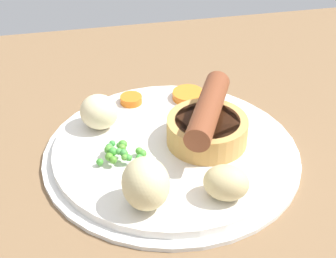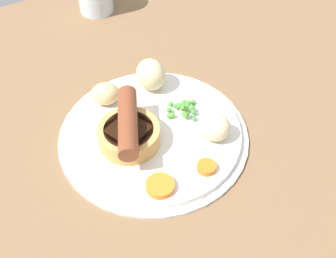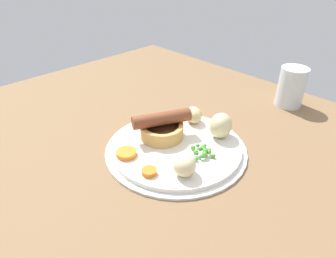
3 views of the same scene
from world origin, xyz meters
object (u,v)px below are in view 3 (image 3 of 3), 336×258
at_px(dinner_plate, 176,148).
at_px(drinking_glass, 291,87).
at_px(potato_chunk_1, 184,165).
at_px(potato_chunk_2, 194,115).
at_px(sausage_pudding, 162,127).
at_px(pea_pile, 201,151).
at_px(carrot_slice_4, 149,172).
at_px(carrot_slice_0, 126,153).
at_px(potato_chunk_0, 221,125).

relative_size(dinner_plate, drinking_glass, 2.84).
bearing_deg(potato_chunk_1, potato_chunk_2, -53.25).
height_order(sausage_pudding, pea_pile, sausage_pudding).
relative_size(sausage_pudding, carrot_slice_4, 4.48).
relative_size(carrot_slice_0, drinking_glass, 0.39).
xyz_separation_m(potato_chunk_0, carrot_slice_4, (0.01, 0.18, -0.02)).
height_order(dinner_plate, carrot_slice_4, carrot_slice_4).
distance_m(potato_chunk_2, carrot_slice_0, 0.18).
xyz_separation_m(potato_chunk_0, potato_chunk_1, (-0.03, 0.14, -0.01)).
relative_size(potato_chunk_1, drinking_glass, 0.44).
bearing_deg(dinner_plate, pea_pile, -169.91).
height_order(potato_chunk_2, carrot_slice_4, potato_chunk_2).
relative_size(potato_chunk_2, carrot_slice_0, 1.15).
height_order(sausage_pudding, drinking_glass, drinking_glass).
relative_size(sausage_pudding, pea_pile, 2.20).
height_order(potato_chunk_0, potato_chunk_2, potato_chunk_0).
distance_m(sausage_pudding, potato_chunk_1, 0.12).
bearing_deg(drinking_glass, potato_chunk_2, 69.56).
bearing_deg(dinner_plate, potato_chunk_2, -68.92).
distance_m(pea_pile, potato_chunk_0, 0.08).
bearing_deg(dinner_plate, sausage_pudding, 1.76).
height_order(dinner_plate, potato_chunk_0, potato_chunk_0).
height_order(potato_chunk_2, drinking_glass, drinking_glass).
relative_size(potato_chunk_0, potato_chunk_2, 1.18).
bearing_deg(potato_chunk_2, potato_chunk_1, 126.75).
relative_size(pea_pile, potato_chunk_2, 1.22).
bearing_deg(pea_pile, drinking_glass, -90.70).
bearing_deg(carrot_slice_4, sausage_pudding, -53.81).
bearing_deg(drinking_glass, carrot_slice_0, 77.04).
bearing_deg(potato_chunk_2, carrot_slice_4, 109.15).
relative_size(potato_chunk_1, carrot_slice_4, 1.65).
bearing_deg(carrot_slice_4, carrot_slice_0, -3.35).
bearing_deg(carrot_slice_4, drinking_glass, -93.97).
xyz_separation_m(potato_chunk_1, drinking_glass, (0.01, -0.40, 0.02)).
bearing_deg(potato_chunk_0, carrot_slice_0, 65.20).
relative_size(dinner_plate, potato_chunk_0, 5.39).
height_order(carrot_slice_4, drinking_glass, drinking_glass).
distance_m(potato_chunk_2, drinking_glass, 0.28).
xyz_separation_m(potato_chunk_1, carrot_slice_4, (0.04, 0.04, -0.02)).
relative_size(dinner_plate, carrot_slice_0, 7.28).
bearing_deg(pea_pile, carrot_slice_0, 46.69).
xyz_separation_m(sausage_pudding, potato_chunk_0, (-0.08, -0.09, 0.00)).
bearing_deg(sausage_pudding, carrot_slice_4, 61.73).
bearing_deg(carrot_slice_0, dinner_plate, -113.38).
relative_size(pea_pile, carrot_slice_4, 2.03).
bearing_deg(potato_chunk_0, sausage_pudding, 46.63).
xyz_separation_m(dinner_plate, sausage_pudding, (0.04, 0.00, 0.03)).
distance_m(potato_chunk_1, carrot_slice_4, 0.06).
xyz_separation_m(dinner_plate, drinking_glass, (-0.06, -0.35, 0.04)).
xyz_separation_m(potato_chunk_1, carrot_slice_0, (0.11, 0.04, -0.02)).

